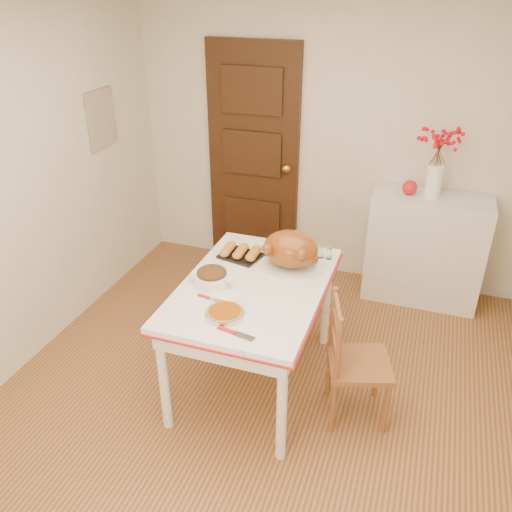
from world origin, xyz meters
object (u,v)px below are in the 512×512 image
(chair_oak, at_px, (360,361))
(turkey_platter, at_px, (291,251))
(sideboard, at_px, (425,249))
(kitchen_table, at_px, (254,334))
(pumpkin_pie, at_px, (225,312))

(chair_oak, distance_m, turkey_platter, 0.83)
(sideboard, relative_size, chair_oak, 1.10)
(kitchen_table, distance_m, pumpkin_pie, 0.57)
(kitchen_table, bearing_deg, sideboard, 55.99)
(sideboard, bearing_deg, kitchen_table, -124.01)
(kitchen_table, distance_m, turkey_platter, 0.62)
(kitchen_table, height_order, pumpkin_pie, pumpkin_pie)
(kitchen_table, relative_size, chair_oak, 1.54)
(sideboard, relative_size, turkey_platter, 2.21)
(turkey_platter, bearing_deg, sideboard, 77.03)
(chair_oak, bearing_deg, sideboard, -27.39)
(kitchen_table, xyz_separation_m, pumpkin_pie, (-0.04, -0.38, 0.42))
(kitchen_table, relative_size, turkey_platter, 3.09)
(sideboard, xyz_separation_m, pumpkin_pie, (-1.05, -1.88, 0.34))
(chair_oak, height_order, pumpkin_pie, chair_oak)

